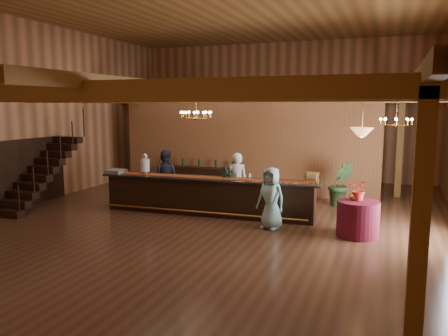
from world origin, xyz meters
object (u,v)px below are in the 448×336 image
(bartender, at_px, (237,181))
(guest, at_px, (271,198))
(round_table, at_px, (358,219))
(chandelier_left, at_px, (196,115))
(raffle_drum, at_px, (312,177))
(backbar_shelf, at_px, (199,179))
(chandelier_right, at_px, (396,121))
(staff_second, at_px, (165,177))
(pendant_lamp, at_px, (362,132))
(tasting_bar, at_px, (208,196))
(floor_plant, at_px, (341,184))
(beverage_dispenser, at_px, (145,164))

(bartender, xyz_separation_m, guest, (1.40, -1.53, -0.07))
(round_table, xyz_separation_m, chandelier_left, (-4.09, 0.10, 2.34))
(raffle_drum, xyz_separation_m, round_table, (1.20, -0.77, -0.79))
(backbar_shelf, xyz_separation_m, guest, (3.60, -3.84, 0.35))
(chandelier_right, bearing_deg, staff_second, -174.75)
(pendant_lamp, bearing_deg, chandelier_right, 70.62)
(chandelier_left, bearing_deg, round_table, -1.45)
(chandelier_right, height_order, bartender, chandelier_right)
(tasting_bar, distance_m, chandelier_left, 2.31)
(chandelier_right, xyz_separation_m, staff_second, (-6.49, -0.60, -1.76))
(bartender, bearing_deg, floor_plant, -163.28)
(staff_second, bearing_deg, beverage_dispenser, 67.90)
(tasting_bar, xyz_separation_m, backbar_shelf, (-1.61, 3.07, -0.11))
(bartender, distance_m, guest, 2.08)
(tasting_bar, relative_size, guest, 4.07)
(beverage_dispenser, distance_m, staff_second, 0.98)
(backbar_shelf, xyz_separation_m, floor_plant, (4.93, -0.73, 0.26))
(raffle_drum, xyz_separation_m, chandelier_right, (1.93, 1.30, 1.38))
(chandelier_left, height_order, guest, chandelier_left)
(raffle_drum, bearing_deg, beverage_dispenser, -178.55)
(chandelier_left, distance_m, floor_plant, 4.94)
(raffle_drum, bearing_deg, guest, -134.32)
(round_table, bearing_deg, floor_plant, 103.06)
(beverage_dispenser, bearing_deg, backbar_shelf, 84.04)
(tasting_bar, relative_size, chandelier_left, 7.72)
(round_table, height_order, pendant_lamp, pendant_lamp)
(staff_second, bearing_deg, chandelier_right, 176.62)
(pendant_lamp, distance_m, guest, 2.61)
(backbar_shelf, bearing_deg, staff_second, -90.54)
(beverage_dispenser, bearing_deg, tasting_bar, 1.14)
(chandelier_left, height_order, pendant_lamp, same)
(beverage_dispenser, height_order, floor_plant, beverage_dispenser)
(staff_second, bearing_deg, chandelier_left, 131.92)
(backbar_shelf, distance_m, bartender, 3.22)
(round_table, xyz_separation_m, chandelier_right, (0.73, 2.08, 2.16))
(tasting_bar, bearing_deg, chandelier_right, 13.62)
(tasting_bar, xyz_separation_m, raffle_drum, (2.83, 0.08, 0.68))
(tasting_bar, height_order, backbar_shelf, tasting_bar)
(round_table, relative_size, bartender, 0.58)
(tasting_bar, relative_size, raffle_drum, 18.17)
(backbar_shelf, xyz_separation_m, staff_second, (-0.13, -2.28, 0.41))
(tasting_bar, distance_m, backbar_shelf, 3.46)
(backbar_shelf, height_order, floor_plant, floor_plant)
(tasting_bar, relative_size, pendant_lamp, 6.86)
(tasting_bar, xyz_separation_m, beverage_dispenser, (-1.93, -0.04, 0.79))
(backbar_shelf, bearing_deg, raffle_drum, -31.29)
(raffle_drum, relative_size, staff_second, 0.21)
(staff_second, bearing_deg, round_table, 156.96)
(chandelier_right, distance_m, bartender, 4.56)
(tasting_bar, bearing_deg, round_table, -12.36)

